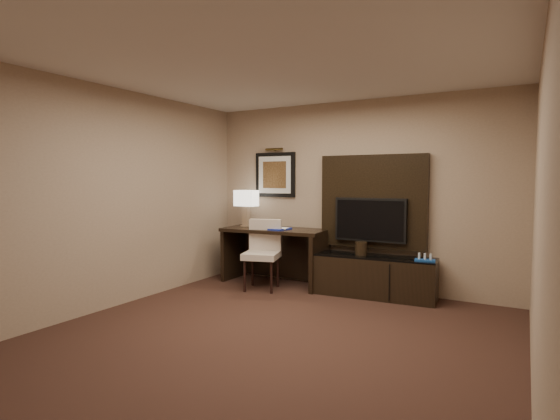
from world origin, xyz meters
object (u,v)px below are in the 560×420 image
Objects in this scene: tv at (370,220)px; desk_phone at (259,225)px; credenza at (374,276)px; minibar_tray at (425,258)px; table_lamp at (246,207)px; desk at (275,256)px; desk_chair at (262,255)px; ice_bucket at (361,248)px.

desk_phone is (-1.67, -0.25, -0.13)m from tv.
credenza is 0.74m from minibar_tray.
table_lamp is 2.45× the size of minibar_tray.
desk_chair reaches higher than desk.
tv reaches higher than desk.
table_lamp is at bearing 124.36° from desk_chair.
table_lamp is 2.97× the size of desk_phone.
minibar_tray is (2.21, -0.04, 0.18)m from desk.
table_lamp reaches higher than desk.
tv is at bearing 73.17° from ice_bucket.
minibar_tray is at bearing -16.14° from tv.
ice_bucket is at bearing 0.26° from desk_chair.
tv is 0.92m from minibar_tray.
ice_bucket is (1.37, -0.00, 0.22)m from desk.
minibar_tray is at bearing -4.68° from desk.
table_lamp reaches higher than tv.
table_lamp reaches higher than credenza.
tv reaches higher than ice_bucket.
desk_chair reaches higher than desk_phone.
table_lamp reaches higher than minibar_tray.
table_lamp reaches higher than ice_bucket.
desk_chair is 4.95× the size of desk_phone.
desk_chair reaches higher than minibar_tray.
table_lamp reaches higher than desk_phone.
credenza is 8.88× the size of ice_bucket.
ice_bucket is at bearing 7.61° from desk_phone.
table_lamp is 2.82m from minibar_tray.
tv is 4.91× the size of desk_phone.
minibar_tray is at bearing -2.05° from table_lamp.
credenza is at bearing 176.75° from minibar_tray.
ice_bucket is at bearing -3.90° from desk.
desk_chair is 1.41m from ice_bucket.
desk reaches higher than ice_bucket.
desk_chair is 0.98m from table_lamp.
ice_bucket is (-0.06, -0.19, -0.38)m from tv.
desk_chair is (-1.53, -0.41, 0.23)m from credenza.
desk_phone reaches higher than minibar_tray.
credenza is at bearing 1.43° from ice_bucket.
desk_phone is 1.63m from ice_bucket.
minibar_tray is at bearing -2.24° from ice_bucket.
desk_phone is at bearing -21.26° from table_lamp.
table_lamp is 3.35× the size of ice_bucket.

